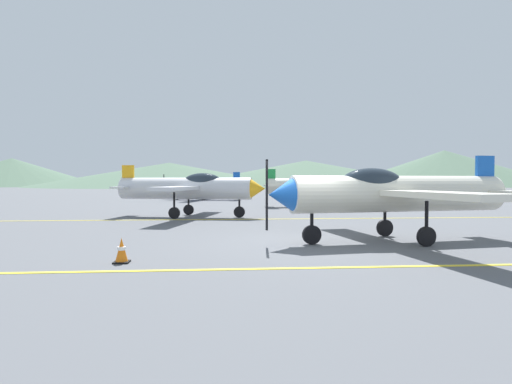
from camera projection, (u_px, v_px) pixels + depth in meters
name	position (u px, v px, depth m)	size (l,w,h in m)	color
ground_plane	(302.00, 245.00, 12.59)	(400.00, 400.00, 0.00)	#54565B
apron_line_near	(331.00, 268.00, 9.22)	(80.00, 0.16, 0.01)	yellow
apron_line_far	(271.00, 219.00, 20.83)	(80.00, 0.16, 0.01)	yellow
airplane_near	(390.00, 192.00, 13.17)	(8.07, 9.24, 2.76)	silver
airplane_mid	(191.00, 188.00, 22.09)	(8.09, 9.19, 2.76)	silver
airplane_far	(318.00, 186.00, 30.82)	(7.99, 9.21, 2.76)	silver
airplane_back	(202.00, 184.00, 41.75)	(8.08, 9.18, 2.76)	#33478C
car_sedan	(330.00, 191.00, 41.99)	(2.78, 4.60, 1.62)	#3372BF
traffic_cone_front	(122.00, 251.00, 9.79)	(0.36, 0.36, 0.59)	black
hill_left	(12.00, 172.00, 141.37)	(58.68, 58.68, 9.46)	#4C6651
hill_centerleft	(169.00, 175.00, 136.67)	(86.50, 86.50, 7.73)	#4C6651
hill_centerright	(306.00, 174.00, 131.39)	(86.24, 86.24, 8.18)	#4C6651
hill_right	(444.00, 168.00, 144.53)	(72.43, 72.43, 12.36)	#4C6651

